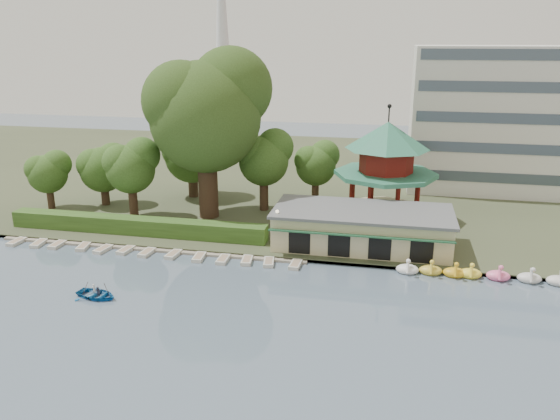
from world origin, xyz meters
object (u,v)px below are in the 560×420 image
(big_tree, at_px, (207,108))
(rowboat_with_passengers, at_px, (96,292))
(dock, at_px, (150,248))
(pavilion, at_px, (386,161))
(boathouse, at_px, (362,227))

(big_tree, height_order, rowboat_with_passengers, big_tree)
(dock, height_order, rowboat_with_passengers, rowboat_with_passengers)
(pavilion, relative_size, rowboat_with_passengers, 2.33)
(pavilion, distance_m, rowboat_with_passengers, 36.03)
(pavilion, bearing_deg, boathouse, -101.28)
(dock, bearing_deg, pavilion, 31.66)
(pavilion, bearing_deg, dock, -148.34)
(big_tree, relative_size, rowboat_with_passengers, 3.49)
(boathouse, bearing_deg, rowboat_with_passengers, -143.04)
(boathouse, bearing_deg, big_tree, 161.66)
(big_tree, bearing_deg, dock, -106.10)
(rowboat_with_passengers, bearing_deg, pavilion, 48.06)
(dock, height_order, big_tree, big_tree)
(boathouse, height_order, big_tree, big_tree)
(pavilion, bearing_deg, rowboat_with_passengers, -131.94)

